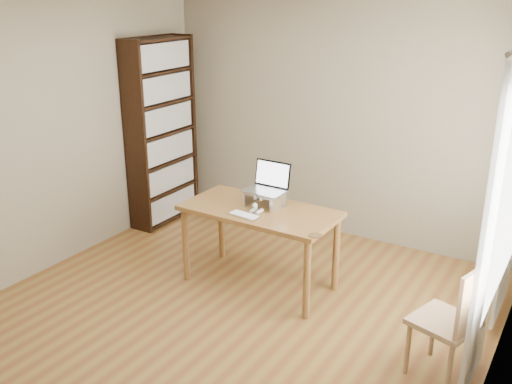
% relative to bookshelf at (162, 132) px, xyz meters
% --- Properties ---
extents(room, '(4.04, 4.54, 2.64)m').
position_rel_bookshelf_xyz_m(room, '(1.86, -1.54, 0.25)').
color(room, brown).
rests_on(room, ground).
extents(bookshelf, '(0.30, 0.90, 2.10)m').
position_rel_bookshelf_xyz_m(bookshelf, '(0.00, 0.00, 0.00)').
color(bookshelf, black).
rests_on(bookshelf, ground).
extents(curtains, '(0.03, 1.90, 2.25)m').
position_rel_bookshelf_xyz_m(curtains, '(3.75, -0.75, 0.12)').
color(curtains, white).
rests_on(curtains, ground).
extents(desk, '(1.38, 0.70, 0.75)m').
position_rel_bookshelf_xyz_m(desk, '(1.78, -0.79, -0.40)').
color(desk, brown).
rests_on(desk, ground).
extents(laptop_stand, '(0.32, 0.25, 0.13)m').
position_rel_bookshelf_xyz_m(laptop_stand, '(1.78, -0.71, -0.22)').
color(laptop_stand, silver).
rests_on(laptop_stand, desk).
extents(laptop, '(0.36, 0.30, 0.25)m').
position_rel_bookshelf_xyz_m(laptop, '(1.78, -0.65, -0.11)').
color(laptop, silver).
rests_on(laptop, laptop_stand).
extents(keyboard, '(0.28, 0.14, 0.02)m').
position_rel_bookshelf_xyz_m(keyboard, '(1.75, -1.01, -0.29)').
color(keyboard, silver).
rests_on(keyboard, desk).
extents(coaster, '(0.11, 0.11, 0.01)m').
position_rel_bookshelf_xyz_m(coaster, '(2.45, -1.06, -0.30)').
color(coaster, '#51361B').
rests_on(coaster, desk).
extents(cat, '(0.25, 0.48, 0.15)m').
position_rel_bookshelf_xyz_m(cat, '(1.80, -0.68, -0.23)').
color(cat, '#4C463B').
rests_on(cat, desk).
extents(chair, '(0.50, 0.50, 0.90)m').
position_rel_bookshelf_xyz_m(chair, '(3.60, -1.25, -0.56)').
color(chair, tan).
rests_on(chair, ground).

